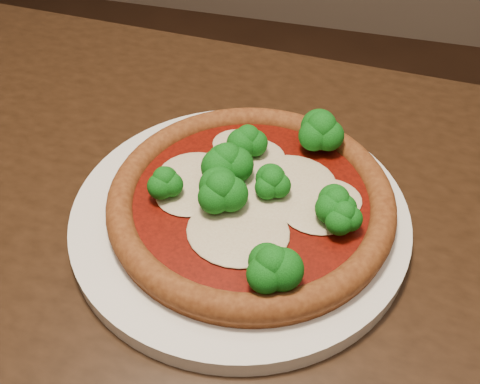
# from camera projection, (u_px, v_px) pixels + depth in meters

# --- Properties ---
(dining_table) EXTENTS (1.27, 0.86, 0.75)m
(dining_table) POSITION_uv_depth(u_px,v_px,m) (180.00, 324.00, 0.55)
(dining_table) COLOR black
(dining_table) RESTS_ON floor
(plate) EXTENTS (0.32, 0.32, 0.02)m
(plate) POSITION_uv_depth(u_px,v_px,m) (240.00, 215.00, 0.51)
(plate) COLOR silver
(plate) RESTS_ON dining_table
(pizza) EXTENTS (0.27, 0.27, 0.06)m
(pizza) POSITION_uv_depth(u_px,v_px,m) (253.00, 194.00, 0.50)
(pizza) COLOR brown
(pizza) RESTS_ON plate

